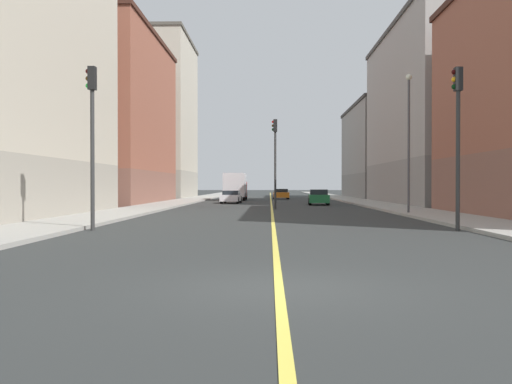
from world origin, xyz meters
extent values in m
plane|color=#2D302F|center=(0.00, 0.00, 0.00)|extent=(400.00, 400.00, 0.00)
cube|color=#9E9B93|center=(9.26, 49.00, 0.07)|extent=(3.61, 168.00, 0.15)
cube|color=#9E9B93|center=(-9.26, 49.00, 0.07)|extent=(3.61, 168.00, 0.15)
cube|color=#E5D14C|center=(0.00, 49.00, 0.01)|extent=(0.16, 154.00, 0.01)
cube|color=gray|center=(15.29, 45.21, 1.97)|extent=(8.46, 25.29, 3.94)
cube|color=#9E9993|center=(15.29, 45.21, 10.05)|extent=(8.46, 25.29, 12.23)
cube|color=#474442|center=(15.29, 45.21, 16.36)|extent=(8.76, 25.59, 0.40)
cube|color=slate|center=(15.29, 70.24, 1.64)|extent=(8.46, 22.60, 3.28)
cube|color=gray|center=(15.29, 70.24, 7.72)|extent=(8.46, 22.60, 8.88)
cube|color=#3B3937|center=(15.29, 70.24, 12.36)|extent=(8.76, 22.90, 0.40)
cube|color=brown|center=(-15.29, 46.66, 1.54)|extent=(8.46, 22.06, 3.09)
cube|color=#93513D|center=(-15.29, 46.66, 9.51)|extent=(8.46, 22.06, 12.85)
cube|color=#42241B|center=(-15.29, 46.66, 16.14)|extent=(8.76, 22.36, 0.40)
cube|color=#9D9688|center=(-15.29, 69.94, 1.82)|extent=(8.46, 16.98, 3.64)
cube|color=#BCB29E|center=(-15.29, 69.94, 12.50)|extent=(8.46, 16.98, 17.71)
cube|color=#545047|center=(-15.29, 69.94, 21.55)|extent=(8.76, 17.28, 0.40)
cylinder|color=#2D2D2D|center=(7.05, 12.57, 2.69)|extent=(0.16, 0.16, 5.37)
cube|color=black|center=(7.05, 12.57, 5.82)|extent=(0.28, 0.32, 0.90)
sphere|color=#320404|center=(6.89, 12.57, 6.09)|extent=(0.20, 0.20, 0.20)
sphere|color=orange|center=(6.89, 12.57, 5.81)|extent=(0.20, 0.20, 0.20)
sphere|color=black|center=(6.89, 12.57, 5.53)|extent=(0.20, 0.20, 0.20)
cylinder|color=#2D2D2D|center=(-7.05, 12.57, 2.73)|extent=(0.16, 0.16, 5.47)
cube|color=black|center=(-7.05, 12.57, 5.92)|extent=(0.28, 0.32, 0.90)
sphere|color=#320404|center=(-7.21, 12.57, 6.19)|extent=(0.20, 0.20, 0.20)
sphere|color=#352204|center=(-7.21, 12.57, 5.91)|extent=(0.20, 0.20, 0.20)
sphere|color=green|center=(-7.21, 12.57, 5.63)|extent=(0.20, 0.20, 0.20)
cylinder|color=#2D2D2D|center=(0.25, 32.74, 2.83)|extent=(0.16, 0.16, 5.67)
cube|color=black|center=(0.25, 32.74, 6.12)|extent=(0.28, 0.32, 0.90)
sphere|color=red|center=(0.09, 32.74, 6.39)|extent=(0.20, 0.20, 0.20)
sphere|color=#352204|center=(0.09, 32.74, 6.11)|extent=(0.20, 0.20, 0.20)
sphere|color=black|center=(0.09, 32.74, 5.83)|extent=(0.20, 0.20, 0.20)
cylinder|color=#4C4C51|center=(8.05, 24.76, 4.07)|extent=(0.14, 0.14, 7.84)
sphere|color=#EAEACC|center=(8.05, 24.76, 8.14)|extent=(0.36, 0.36, 0.36)
cube|color=white|center=(-3.92, 47.02, 0.52)|extent=(1.93, 4.48, 0.60)
cube|color=black|center=(-3.91, 47.21, 1.03)|extent=(1.62, 2.24, 0.41)
cylinder|color=black|center=(-4.64, 48.42, 0.32)|extent=(0.25, 0.65, 0.64)
cylinder|color=black|center=(-3.07, 48.35, 0.32)|extent=(0.25, 0.65, 0.64)
cylinder|color=black|center=(-4.76, 45.70, 0.32)|extent=(0.25, 0.65, 0.64)
cylinder|color=black|center=(-3.20, 45.62, 0.32)|extent=(0.25, 0.65, 0.64)
cube|color=orange|center=(1.28, 64.22, 0.54)|extent=(2.00, 4.54, 0.65)
cube|color=black|center=(1.27, 64.41, 1.08)|extent=(1.70, 2.34, 0.43)
cylinder|color=black|center=(0.39, 65.58, 0.32)|extent=(0.24, 0.65, 0.64)
cylinder|color=black|center=(2.08, 65.64, 0.32)|extent=(0.24, 0.65, 0.64)
cylinder|color=black|center=(0.48, 62.80, 0.32)|extent=(0.24, 0.65, 0.64)
cylinder|color=black|center=(2.17, 62.86, 0.32)|extent=(0.24, 0.65, 0.64)
cube|color=#1E6B38|center=(4.22, 42.38, 0.57)|extent=(1.93, 4.24, 0.70)
cube|color=black|center=(4.23, 42.42, 1.15)|extent=(1.62, 1.94, 0.46)
cylinder|color=black|center=(3.49, 43.70, 0.32)|extent=(0.25, 0.65, 0.64)
cylinder|color=black|center=(5.07, 43.63, 0.32)|extent=(0.25, 0.65, 0.64)
cylinder|color=black|center=(3.37, 41.12, 0.32)|extent=(0.25, 0.65, 0.64)
cylinder|color=black|center=(4.96, 41.05, 0.32)|extent=(0.25, 0.65, 0.64)
cube|color=maroon|center=(-4.15, 61.22, 1.26)|extent=(2.41, 2.19, 1.82)
cube|color=silver|center=(-4.15, 57.08, 1.78)|extent=(2.41, 5.16, 2.67)
cylinder|color=black|center=(-5.25, 60.83, 0.45)|extent=(0.30, 0.90, 0.90)
cylinder|color=black|center=(-3.04, 60.83, 0.45)|extent=(0.30, 0.90, 0.90)
cylinder|color=black|center=(-5.25, 55.98, 0.45)|extent=(0.30, 0.90, 0.90)
cylinder|color=black|center=(-3.04, 55.98, 0.45)|extent=(0.30, 0.90, 0.90)
camera|label=1|loc=(-0.16, -10.03, 1.77)|focal=41.11mm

